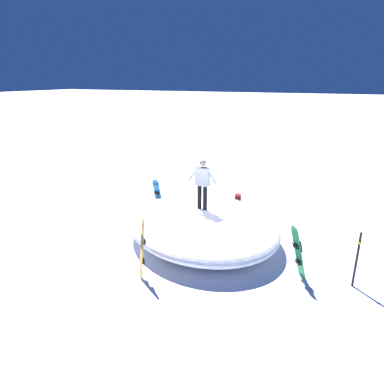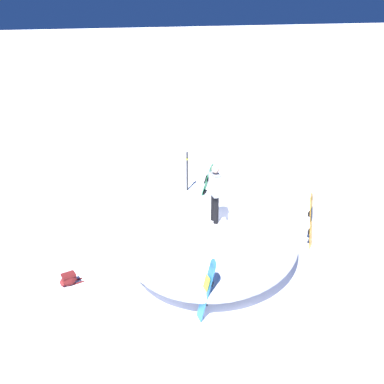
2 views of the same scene
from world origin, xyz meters
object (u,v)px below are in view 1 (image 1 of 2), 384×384
(snowboarder_standing, at_px, (202,181))
(snowboard_secondary_upright, at_px, (298,251))
(backpack_near, at_px, (238,198))
(snowboard_primary_upright, at_px, (158,196))
(snowboard_tertiary_upright, at_px, (142,248))
(trail_marker_pole, at_px, (357,258))

(snowboarder_standing, height_order, snowboard_secondary_upright, snowboarder_standing)
(backpack_near, bearing_deg, snowboarder_standing, -90.03)
(snowboarder_standing, height_order, snowboard_primary_upright, snowboarder_standing)
(snowboarder_standing, distance_m, snowboard_secondary_upright, 3.66)
(snowboard_secondary_upright, distance_m, snowboard_tertiary_upright, 4.18)
(snowboard_primary_upright, xyz_separation_m, trail_marker_pole, (7.11, -2.10, 0.03))
(trail_marker_pole, bearing_deg, backpack_near, 133.44)
(snowboarder_standing, relative_size, trail_marker_pole, 1.08)
(snowboarder_standing, relative_size, snowboard_tertiary_upright, 0.96)
(backpack_near, bearing_deg, trail_marker_pole, -46.56)
(snowboard_secondary_upright, bearing_deg, snowboard_primary_upright, 157.81)
(snowboarder_standing, xyz_separation_m, snowboard_primary_upright, (-2.40, 1.20, -1.27))
(snowboard_tertiary_upright, bearing_deg, backpack_near, 85.49)
(snowboard_tertiary_upright, height_order, trail_marker_pole, snowboard_tertiary_upright)
(snowboard_secondary_upright, bearing_deg, snowboarder_standing, 161.27)
(snowboarder_standing, bearing_deg, snowboard_secondary_upright, -18.73)
(snowboarder_standing, bearing_deg, snowboard_primary_upright, 153.38)
(snowboard_tertiary_upright, xyz_separation_m, backpack_near, (0.54, 6.90, -0.74))
(snowboarder_standing, height_order, snowboard_tertiary_upright, snowboarder_standing)
(backpack_near, bearing_deg, snowboard_primary_upright, -130.02)
(snowboard_primary_upright, height_order, trail_marker_pole, trail_marker_pole)
(snowboard_tertiary_upright, height_order, backpack_near, snowboard_tertiary_upright)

